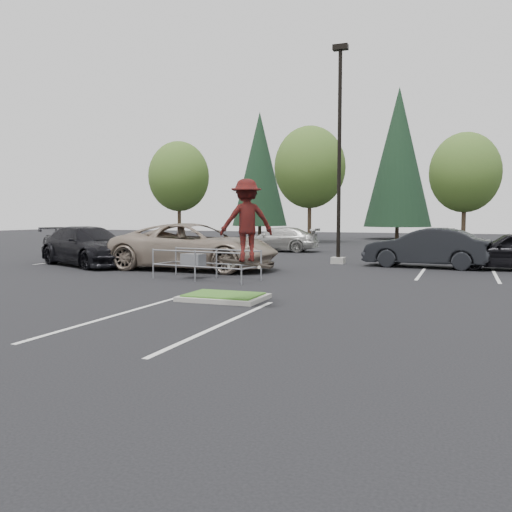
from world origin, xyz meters
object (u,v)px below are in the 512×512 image
(conif_b, at_px, (398,157))
(car_l_black, at_px, (87,246))
(decid_b, at_px, (310,170))
(decid_c, at_px, (465,175))
(light_pole, at_px, (339,167))
(conif_a, at_px, (260,169))
(car_r_charc, at_px, (426,248))
(car_l_grey, at_px, (88,243))
(car_far_silver, at_px, (277,239))
(decid_a, at_px, (179,179))
(car_l_tan, at_px, (195,247))
(cart_corral, at_px, (196,260))
(skateboarder, at_px, (246,221))

(conif_b, relative_size, car_l_black, 2.37)
(decid_b, relative_size, conif_b, 0.66)
(decid_c, bearing_deg, light_pole, -107.11)
(conif_a, xyz_separation_m, car_r_charc, (18.50, -28.50, -6.23))
(car_l_grey, height_order, car_far_silver, car_far_silver)
(car_l_black, bearing_deg, decid_a, 44.10)
(conif_a, height_order, car_l_tan, conif_a)
(light_pole, relative_size, cart_corral, 2.55)
(decid_c, bearing_deg, car_l_black, -125.00)
(decid_a, distance_m, cart_corral, 30.43)
(car_l_tan, xyz_separation_m, car_l_grey, (-9.00, 4.50, -0.25))
(conif_b, bearing_deg, conif_a, -177.95)
(conif_a, relative_size, car_l_tan, 1.85)
(decid_b, distance_m, decid_c, 12.05)
(skateboarder, distance_m, car_l_tan, 9.81)
(conif_a, height_order, car_r_charc, conif_a)
(skateboarder, relative_size, car_l_tan, 0.31)
(light_pole, bearing_deg, skateboarder, -87.53)
(decid_a, xyz_separation_m, car_r_charc, (22.51, -18.53, -4.72))
(skateboarder, xyz_separation_m, car_l_tan, (-5.56, 8.00, -1.17))
(light_pole, xyz_separation_m, decid_c, (5.49, 17.83, 0.69))
(conif_a, height_order, car_l_grey, conif_a)
(car_l_tan, bearing_deg, conif_a, 14.86)
(car_l_grey, distance_m, car_r_charc, 18.00)
(decid_a, bearing_deg, car_r_charc, -39.47)
(decid_b, relative_size, car_far_silver, 1.82)
(car_far_silver, bearing_deg, decid_b, -179.62)
(conif_a, xyz_separation_m, car_l_black, (4.00, -33.00, -6.21))
(decid_c, bearing_deg, conif_b, 119.32)
(conif_a, bearing_deg, skateboarder, -69.83)
(light_pole, distance_m, skateboarder, 13.23)
(car_l_tan, bearing_deg, car_far_silver, 1.15)
(decid_a, xyz_separation_m, decid_b, (12.00, 0.50, 0.46))
(decid_c, height_order, car_l_black, decid_c)
(decid_a, distance_m, skateboarder, 36.59)
(conif_b, height_order, car_l_tan, conif_b)
(decid_c, relative_size, car_l_grey, 1.96)
(car_l_tan, xyz_separation_m, car_l_black, (-5.50, 0.00, -0.09))
(cart_corral, bearing_deg, conif_b, 94.44)
(decid_c, height_order, car_l_grey, decid_c)
(decid_b, bearing_deg, car_r_charc, -61.09)
(conif_a, height_order, car_far_silver, conif_a)
(car_l_tan, bearing_deg, decid_b, 2.47)
(car_l_tan, relative_size, car_l_black, 1.15)
(car_l_grey, bearing_deg, skateboarder, -150.05)
(decid_a, height_order, decid_b, decid_b)
(decid_c, relative_size, conif_a, 0.64)
(decid_b, bearing_deg, light_pole, -70.65)
(decid_b, bearing_deg, car_far_silver, -84.91)
(decid_b, bearing_deg, decid_a, -177.61)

